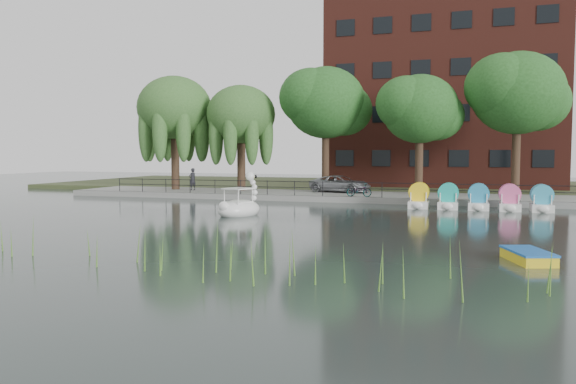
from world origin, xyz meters
The scene contains 18 objects.
ground_plane centered at (0.00, 0.00, 0.00)m, with size 120.00×120.00×0.00m, color #343F3E.
promenade centered at (0.00, 16.00, 0.20)m, with size 40.00×6.00×0.40m, color gray.
kerb centered at (0.00, 13.05, 0.20)m, with size 40.00×0.25×0.40m, color gray.
land_strip centered at (0.00, 30.00, 0.18)m, with size 60.00×22.00×0.36m, color #47512D.
railing centered at (0.00, 13.25, 1.15)m, with size 32.00×0.05×1.00m.
apartment_building centered at (7.00, 29.97, 9.36)m, with size 20.00×10.07×18.00m.
willow_left centered at (-13.00, 16.50, 6.87)m, with size 5.88×5.88×9.01m.
willow_mid centered at (-7.50, 17.00, 6.25)m, with size 5.32×5.32×8.15m.
broadleaf_center centered at (-1.00, 18.00, 7.06)m, with size 6.00×6.00×9.25m.
broadleaf_right centered at (6.00, 17.50, 6.39)m, with size 5.40×5.40×8.32m.
broadleaf_far centered at (12.50, 18.50, 7.40)m, with size 6.30×6.30×9.71m.
minivan centered at (0.35, 17.18, 1.12)m, with size 5.16×2.37×1.44m, color gray.
bicycle centered at (2.44, 13.48, 0.90)m, with size 1.72×0.60×1.00m, color gray.
pedestrian centered at (-11.20, 15.96, 1.39)m, with size 0.71×0.48×1.98m, color black.
swan_boat centered at (-2.19, 3.99, 0.50)m, with size 2.51×3.12×2.29m.
pedal_boat_row centered at (9.96, 11.00, 0.61)m, with size 7.95×1.70×1.40m.
yellow_rowboat centered at (11.14, -5.19, 0.20)m, with size 1.60×2.21×0.37m.
reed_bank centered at (2.00, -9.50, 0.60)m, with size 24.00×2.40×1.20m.
Camera 1 is at (9.34, -23.51, 3.32)m, focal length 35.00 mm.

